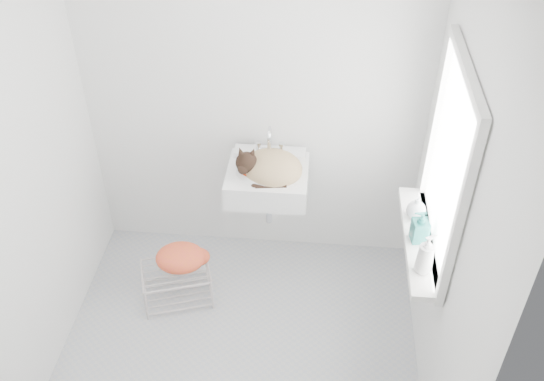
# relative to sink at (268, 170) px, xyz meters

# --- Properties ---
(floor) EXTENTS (2.20, 2.00, 0.02)m
(floor) POSITION_rel_sink_xyz_m (-0.11, -0.74, -0.85)
(floor) COLOR #B1B1B1
(floor) RESTS_ON ground
(back_wall) EXTENTS (2.20, 0.02, 2.50)m
(back_wall) POSITION_rel_sink_xyz_m (-0.11, 0.26, 0.40)
(back_wall) COLOR white
(back_wall) RESTS_ON ground
(right_wall) EXTENTS (0.02, 2.00, 2.50)m
(right_wall) POSITION_rel_sink_xyz_m (0.99, -0.74, 0.40)
(right_wall) COLOR white
(right_wall) RESTS_ON ground
(left_wall) EXTENTS (0.02, 2.00, 2.50)m
(left_wall) POSITION_rel_sink_xyz_m (-1.21, -0.74, 0.40)
(left_wall) COLOR white
(left_wall) RESTS_ON ground
(window_glass) EXTENTS (0.01, 0.80, 1.00)m
(window_glass) POSITION_rel_sink_xyz_m (0.97, -0.54, 0.50)
(window_glass) COLOR white
(window_glass) RESTS_ON right_wall
(window_frame) EXTENTS (0.04, 0.90, 1.10)m
(window_frame) POSITION_rel_sink_xyz_m (0.96, -0.54, 0.50)
(window_frame) COLOR white
(window_frame) RESTS_ON right_wall
(windowsill) EXTENTS (0.16, 0.88, 0.04)m
(windowsill) POSITION_rel_sink_xyz_m (0.90, -0.54, -0.02)
(windowsill) COLOR white
(windowsill) RESTS_ON right_wall
(sink) EXTENTS (0.51, 0.45, 0.21)m
(sink) POSITION_rel_sink_xyz_m (0.00, 0.00, 0.00)
(sink) COLOR white
(sink) RESTS_ON back_wall
(faucet) EXTENTS (0.19, 0.13, 0.19)m
(faucet) POSITION_rel_sink_xyz_m (0.00, 0.18, 0.14)
(faucet) COLOR silver
(faucet) RESTS_ON sink
(cat) EXTENTS (0.43, 0.36, 0.25)m
(cat) POSITION_rel_sink_xyz_m (0.01, -0.02, 0.04)
(cat) COLOR tan
(cat) RESTS_ON sink
(wire_rack) EXTENTS (0.50, 0.42, 0.26)m
(wire_rack) POSITION_rel_sink_xyz_m (-0.58, -0.35, -0.70)
(wire_rack) COLOR beige
(wire_rack) RESTS_ON floor
(towel) EXTENTS (0.35, 0.26, 0.14)m
(towel) POSITION_rel_sink_xyz_m (-0.54, -0.31, -0.56)
(towel) COLOR #FA9A00
(towel) RESTS_ON wire_rack
(bottle_a) EXTENTS (0.11, 0.11, 0.20)m
(bottle_a) POSITION_rel_sink_xyz_m (0.89, -0.80, 0.00)
(bottle_a) COLOR silver
(bottle_a) RESTS_ON windowsill
(bottle_b) EXTENTS (0.10, 0.10, 0.20)m
(bottle_b) POSITION_rel_sink_xyz_m (0.89, -0.56, 0.00)
(bottle_b) COLOR #1D6F69
(bottle_b) RESTS_ON windowsill
(bottle_c) EXTENTS (0.16, 0.16, 0.14)m
(bottle_c) POSITION_rel_sink_xyz_m (0.89, -0.37, 0.00)
(bottle_c) COLOR white
(bottle_c) RESTS_ON windowsill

